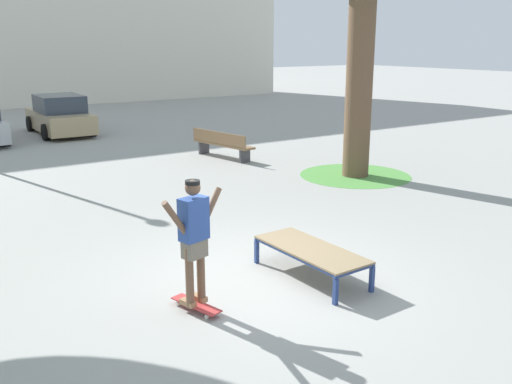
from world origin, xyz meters
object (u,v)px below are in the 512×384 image
object	(u,v)px
skateboard	(196,305)
park_bench	(222,144)
skate_box	(311,251)
car_tan	(60,116)
skater	(194,234)

from	to	relation	value
skateboard	park_bench	distance (m)	10.21
skate_box	skateboard	bearing A→B (deg)	-178.98
skate_box	car_tan	xyz separation A→B (m)	(0.64, 16.18, 0.28)
skate_box	skateboard	size ratio (longest dim) A/B	2.33
car_tan	park_bench	size ratio (longest dim) A/B	1.73
skater	car_tan	size ratio (longest dim) A/B	0.40
skateboard	car_tan	xyz separation A→B (m)	(2.61, 16.21, 0.61)
skater	car_tan	world-z (taller)	skater
skate_box	car_tan	size ratio (longest dim) A/B	0.46
car_tan	park_bench	bearing A→B (deg)	-69.58
skate_box	skateboard	world-z (taller)	skate_box
skateboard	car_tan	distance (m)	16.43
skate_box	skater	size ratio (longest dim) A/B	1.14
skateboard	car_tan	world-z (taller)	car_tan
skate_box	park_bench	world-z (taller)	park_bench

